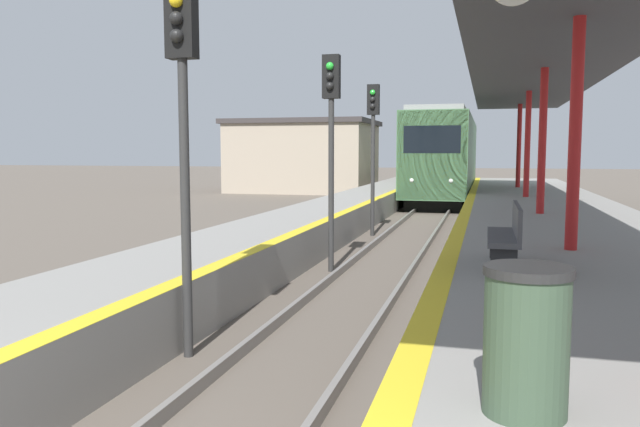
{
  "coord_description": "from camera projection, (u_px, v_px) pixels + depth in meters",
  "views": [
    {
      "loc": [
        2.21,
        -1.93,
        2.56
      ],
      "look_at": [
        -2.26,
        14.74,
        0.85
      ],
      "focal_mm": 35.0,
      "sensor_mm": 36.0,
      "label": 1
    }
  ],
  "objects": [
    {
      "name": "signal_near",
      "position": [
        183.0,
        99.0,
        7.52
      ],
      "size": [
        0.36,
        0.31,
        4.58
      ],
      "color": "#2D2D2D",
      "rests_on": "ground"
    },
    {
      "name": "bench",
      "position": [
        508.0,
        234.0,
        9.12
      ],
      "size": [
        0.44,
        1.88,
        0.92
      ],
      "color": "#4C4C51",
      "rests_on": "platform_right"
    },
    {
      "name": "signal_far",
      "position": [
        373.0,
        131.0,
        18.79
      ],
      "size": [
        0.36,
        0.31,
        4.58
      ],
      "color": "#2D2D2D",
      "rests_on": "ground"
    },
    {
      "name": "signal_mid",
      "position": [
        331.0,
        122.0,
        13.09
      ],
      "size": [
        0.36,
        0.31,
        4.58
      ],
      "color": "#2D2D2D",
      "rests_on": "ground"
    },
    {
      "name": "trash_bin",
      "position": [
        526.0,
        340.0,
        3.99
      ],
      "size": [
        0.56,
        0.56,
        0.97
      ],
      "color": "#384C38",
      "rests_on": "platform_right"
    },
    {
      "name": "train",
      "position": [
        446.0,
        157.0,
        33.92
      ],
      "size": [
        2.89,
        17.85,
        4.53
      ],
      "color": "black",
      "rests_on": "ground"
    },
    {
      "name": "station_building",
      "position": [
        304.0,
        156.0,
        40.52
      ],
      "size": [
        9.07,
        7.26,
        4.59
      ],
      "color": "tan",
      "rests_on": "ground"
    },
    {
      "name": "station_canopy",
      "position": [
        545.0,
        66.0,
        16.72
      ],
      "size": [
        3.99,
        32.97,
        4.14
      ],
      "color": "red",
      "rests_on": "platform_right"
    }
  ]
}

